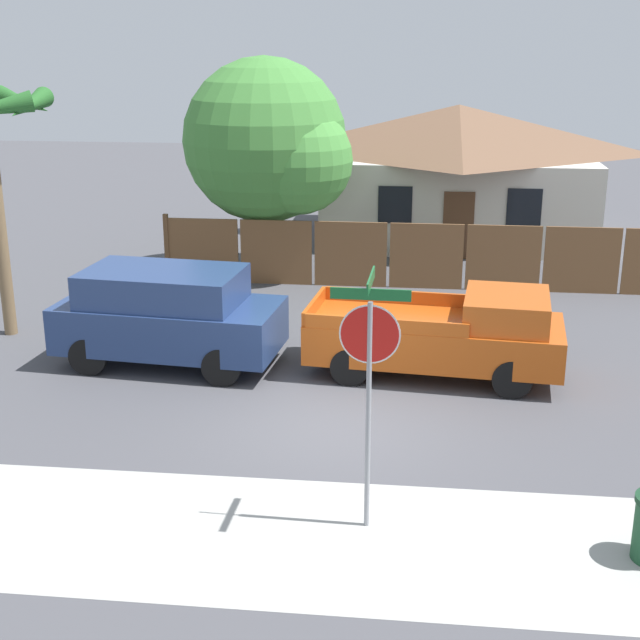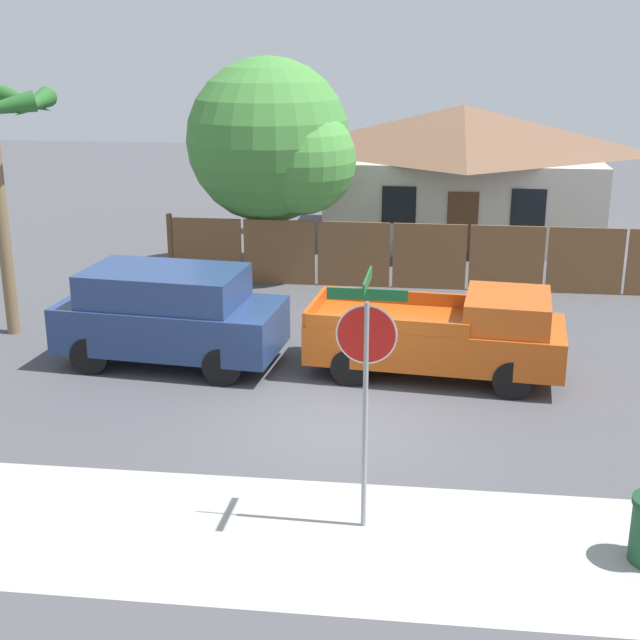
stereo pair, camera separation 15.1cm
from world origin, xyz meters
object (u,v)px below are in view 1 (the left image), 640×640
Objects in this scene: house at (457,170)px; orange_pickup at (445,334)px; red_suv at (168,314)px; oak_tree at (272,145)px; stop_sign at (369,358)px.

orange_pickup is (-0.58, -12.66, -1.36)m from house.
orange_pickup is (5.51, -0.02, -0.21)m from red_suv.
oak_tree is 1.28× the size of red_suv.
red_suv is at bearing -97.42° from oak_tree.
house reaches higher than orange_pickup.
red_suv is 0.91× the size of orange_pickup.
oak_tree is 7.77m from red_suv.
house is 2.54× the size of stop_sign.
oak_tree is (-5.14, -5.34, 1.35)m from house.
house is 18.53m from stop_sign.
red_suv is 5.51m from orange_pickup.
stop_sign is at bearing -95.40° from house.
stop_sign is at bearing -95.66° from orange_pickup.
red_suv is 1.30× the size of stop_sign.
house is 14.07m from red_suv.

